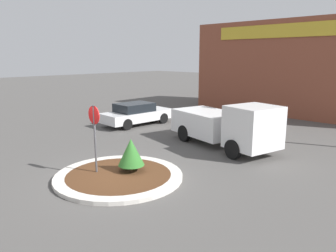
# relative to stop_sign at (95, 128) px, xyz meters

# --- Properties ---
(ground_plane) EXTENTS (120.00, 120.00, 0.00)m
(ground_plane) POSITION_rel_stop_sign_xyz_m (0.76, 0.41, -1.74)
(ground_plane) COLOR #514F4C
(traffic_island) EXTENTS (4.49, 4.49, 0.14)m
(traffic_island) POSITION_rel_stop_sign_xyz_m (0.76, 0.41, -1.68)
(traffic_island) COLOR beige
(traffic_island) RESTS_ON ground_plane
(stop_sign) EXTENTS (0.65, 0.07, 2.55)m
(stop_sign) POSITION_rel_stop_sign_xyz_m (0.00, 0.00, 0.00)
(stop_sign) COLOR #4C4C51
(stop_sign) RESTS_ON ground_plane
(island_shrub) EXTENTS (0.95, 0.95, 1.20)m
(island_shrub) POSITION_rel_stop_sign_xyz_m (0.82, 0.94, -0.89)
(island_shrub) COLOR brown
(island_shrub) RESTS_ON traffic_island
(utility_truck) EXTENTS (5.89, 3.22, 2.17)m
(utility_truck) POSITION_rel_stop_sign_xyz_m (1.15, 6.35, -0.68)
(utility_truck) COLOR white
(utility_truck) RESTS_ON ground_plane
(storefront_building) EXTENTS (14.53, 6.07, 6.69)m
(storefront_building) POSITION_rel_stop_sign_xyz_m (-0.63, 18.52, 1.60)
(storefront_building) COLOR brown
(storefront_building) RESTS_ON ground_plane
(parked_sedan_white) EXTENTS (2.08, 4.65, 1.37)m
(parked_sedan_white) POSITION_rel_stop_sign_xyz_m (-5.79, 6.83, -1.05)
(parked_sedan_white) COLOR silver
(parked_sedan_white) RESTS_ON ground_plane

